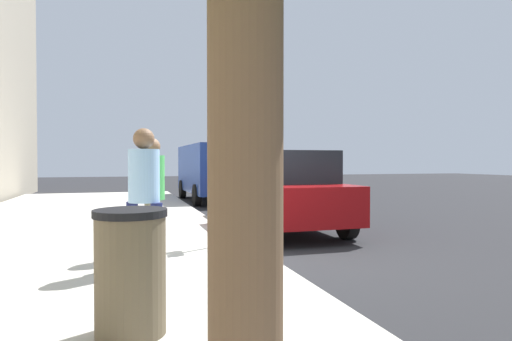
% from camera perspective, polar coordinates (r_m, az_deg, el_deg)
% --- Properties ---
extents(ground_plane, '(80.00, 80.00, 0.00)m').
position_cam_1_polar(ground_plane, '(7.14, 0.05, -11.30)').
color(ground_plane, '#232326').
rests_on(ground_plane, ground).
extents(sidewalk_slab, '(28.00, 6.00, 0.15)m').
position_cam_1_polar(sidewalk_slab, '(6.88, -25.08, -11.26)').
color(sidewalk_slab, '#B7B2A8').
rests_on(sidewalk_slab, ground_plane).
extents(parking_meter, '(0.36, 0.12, 1.41)m').
position_cam_1_polar(parking_meter, '(7.14, -4.95, -1.86)').
color(parking_meter, gray).
rests_on(parking_meter, sidewalk_slab).
extents(pedestrian_at_meter, '(0.53, 0.38, 1.74)m').
position_cam_1_polar(pedestrian_at_meter, '(6.60, -13.56, -2.06)').
color(pedestrian_at_meter, '#726656').
rests_on(pedestrian_at_meter, sidewalk_slab).
extents(pedestrian_bystander, '(0.42, 0.44, 1.82)m').
position_cam_1_polar(pedestrian_bystander, '(5.78, -14.52, -1.91)').
color(pedestrian_bystander, '#191E4C').
rests_on(pedestrian_bystander, sidewalk_slab).
extents(parked_sedan_near, '(4.42, 2.00, 1.77)m').
position_cam_1_polar(parked_sedan_near, '(9.70, 3.44, -2.66)').
color(parked_sedan_near, maroon).
rests_on(parked_sedan_near, ground_plane).
extents(parked_van_far, '(5.22, 2.16, 2.18)m').
position_cam_1_polar(parked_van_far, '(16.98, -5.67, 0.20)').
color(parked_van_far, navy).
rests_on(parked_van_far, ground_plane).
extents(trash_bin, '(0.59, 0.59, 1.01)m').
position_cam_1_polar(trash_bin, '(3.72, -16.16, -12.63)').
color(trash_bin, brown).
rests_on(trash_bin, sidewalk_slab).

